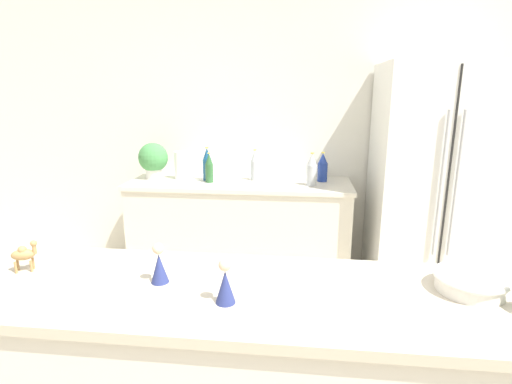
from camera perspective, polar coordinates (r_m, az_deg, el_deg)
wall_back at (r=3.59m, az=3.32°, el=8.50°), size 8.00×0.06×2.55m
back_counter at (r=3.49m, az=-2.26°, el=-5.62°), size 1.86×0.63×0.90m
refrigerator at (r=3.38m, az=23.56°, el=0.86°), size 0.84×0.77×1.84m
potted_plant at (r=3.56m, az=-14.47°, el=4.57°), size 0.25×0.25×0.31m
paper_towel_roll at (r=3.49m, az=-10.60°, el=3.78°), size 0.12×0.12×0.24m
back_bottle_0 at (r=3.32m, az=-6.70°, el=3.38°), size 0.07×0.07×0.25m
back_bottle_1 at (r=3.38m, az=9.49°, el=3.47°), size 0.08×0.08×0.25m
back_bottle_2 at (r=3.21m, az=7.96°, el=3.14°), size 0.08×0.08×0.27m
back_bottle_3 at (r=3.38m, az=-0.15°, el=3.79°), size 0.07×0.07×0.26m
back_bottle_4 at (r=3.40m, az=-6.98°, el=3.92°), size 0.08×0.08×0.28m
fruit_bowl at (r=1.54m, az=28.30°, el=-11.23°), size 0.24×0.24×0.06m
camel_figurine at (r=1.71m, az=-30.22°, el=-7.65°), size 0.09×0.07×0.12m
wise_man_figurine_blue at (r=1.44m, az=-13.66°, el=-10.19°), size 0.06×0.06×0.14m
wise_man_figurine_crimson at (r=1.28m, az=-4.41°, el=-12.98°), size 0.06×0.06×0.15m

